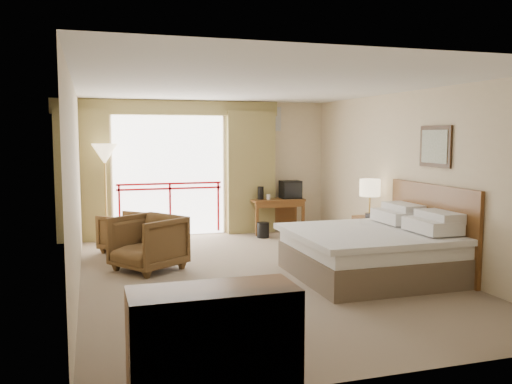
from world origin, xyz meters
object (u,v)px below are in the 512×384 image
object	(u,v)px
armchair_far	(127,252)
floor_lamp	(105,158)
wastebasket	(263,230)
dresser	(214,343)
side_table	(124,240)
nightstand	(370,236)
tv	(291,190)
armchair_near	(149,270)
desk	(276,206)
table_lamp	(370,188)
bed	(373,251)

from	to	relation	value
armchair_far	floor_lamp	world-z (taller)	floor_lamp
wastebasket	dresser	world-z (taller)	dresser
side_table	nightstand	bearing A→B (deg)	-8.75
tv	floor_lamp	xyz separation A→B (m)	(-3.70, -0.06, 0.71)
armchair_near	desk	bearing A→B (deg)	95.36
desk	table_lamp	bearing A→B (deg)	-67.94
desk	nightstand	bearing A→B (deg)	-68.31
armchair_near	floor_lamp	xyz separation A→B (m)	(-0.53, 2.33, 1.60)
table_lamp	armchair_near	bearing A→B (deg)	-179.19
side_table	armchair_near	bearing A→B (deg)	-63.11
nightstand	floor_lamp	world-z (taller)	floor_lamp
floor_lamp	side_table	bearing A→B (deg)	-82.92
armchair_near	side_table	bearing A→B (deg)	171.89
nightstand	table_lamp	size ratio (longest dim) A/B	1.04
table_lamp	armchair_far	xyz separation A→B (m)	(-3.95, 1.35, -1.12)
bed	table_lamp	xyz separation A→B (m)	(0.70, 1.38, 0.74)
table_lamp	side_table	xyz separation A→B (m)	(-4.04, 0.57, -0.75)
wastebasket	armchair_far	world-z (taller)	armchair_far
dresser	side_table	bearing A→B (deg)	91.09
bed	desk	world-z (taller)	bed
table_lamp	tv	distance (m)	2.41
desk	armchair_far	bearing A→B (deg)	-158.98
desk	side_table	size ratio (longest dim) A/B	2.03
armchair_near	dresser	size ratio (longest dim) A/B	0.71
bed	floor_lamp	distance (m)	5.24
nightstand	armchair_near	bearing A→B (deg)	-179.71
nightstand	bed	bearing A→B (deg)	-117.48
bed	tv	world-z (taller)	tv
table_lamp	dresser	distance (m)	5.62
armchair_near	floor_lamp	distance (m)	2.87
side_table	floor_lamp	size ratio (longest dim) A/B	0.29
armchair_near	floor_lamp	bearing A→B (deg)	157.77
bed	nightstand	size ratio (longest dim) A/B	3.33
nightstand	tv	distance (m)	2.51
bed	dresser	bearing A→B (deg)	-136.19
nightstand	floor_lamp	distance (m)	5.01
tv	wastebasket	bearing A→B (deg)	-164.62
desk	side_table	world-z (taller)	desk
tv	armchair_far	bearing A→B (deg)	-178.91
tv	wastebasket	world-z (taller)	tv
tv	armchair_far	xyz separation A→B (m)	(-3.40, -0.98, -0.89)
armchair_far	floor_lamp	xyz separation A→B (m)	(-0.30, 0.93, 1.60)
nightstand	armchair_far	xyz separation A→B (m)	(-3.95, 1.40, -0.32)
bed	nightstand	world-z (taller)	bed
wastebasket	dresser	size ratio (longest dim) A/B	0.23
desk	dresser	size ratio (longest dim) A/B	0.84
tv	floor_lamp	distance (m)	3.77
table_lamp	wastebasket	xyz separation A→B (m)	(-1.28, 1.90, -0.97)
armchair_far	armchair_near	bearing A→B (deg)	53.50
tv	armchair_near	xyz separation A→B (m)	(-3.17, -2.39, -0.89)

